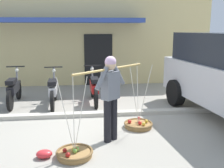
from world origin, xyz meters
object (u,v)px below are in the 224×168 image
Objects in this scene: fruit_basket_right_side at (74,153)px; motorcycle_second_in_row at (53,91)px; fruit_vendor at (111,93)px; motorcycle_nearest_shop at (14,90)px; fruit_basket_left_side at (138,124)px; motorcycle_third_in_row at (94,88)px; plastic_litter_bag at (44,154)px.

fruit_basket_right_side is 0.80× the size of motorcycle_second_in_row.
motorcycle_nearest_shop is at bearing 131.95° from fruit_vendor.
motorcycle_second_in_row is (-0.67, 3.20, 0.38)m from fruit_basket_right_side.
fruit_basket_left_side is 2.36m from motorcycle_third_in_row.
motorcycle_nearest_shop is (-2.54, 2.82, -0.53)m from fruit_vendor.
motorcycle_second_in_row is 1.20m from motorcycle_third_in_row.
fruit_basket_right_side is 0.80× the size of motorcycle_nearest_shop.
motorcycle_third_in_row is at bearing -1.21° from motorcycle_nearest_shop.
fruit_basket_left_side is (0.70, 0.62, -0.90)m from fruit_vendor.
fruit_vendor is 1.17× the size of fruit_basket_left_side.
fruit_vendor reaches higher than motorcycle_nearest_shop.
fruit_vendor is at bearing -61.89° from motorcycle_second_in_row.
fruit_basket_left_side is at bearing -67.37° from motorcycle_third_in_row.
motorcycle_second_in_row is 3.20m from plastic_litter_bag.
fruit_basket_left_side is at bearing 41.37° from fruit_basket_right_side.
motorcycle_second_in_row is at bearing 136.72° from fruit_basket_left_side.
motorcycle_third_in_row is (0.51, 3.39, 0.38)m from fruit_basket_right_side.
fruit_basket_left_side is 0.80× the size of motorcycle_second_in_row.
fruit_basket_left_side is 2.88m from motorcycle_second_in_row.
fruit_basket_right_side is (-0.70, -0.62, -0.90)m from fruit_vendor.
fruit_basket_right_side is at bearing -138.60° from fruit_vendor.
fruit_basket_right_side is (-1.41, -1.24, 0.00)m from fruit_basket_left_side.
fruit_basket_right_side reaches higher than plastic_litter_bag.
motorcycle_nearest_shop is 1.00× the size of motorcycle_second_in_row.
fruit_vendor is 2.83m from motorcycle_third_in_row.
plastic_litter_bag is at bearing -147.84° from fruit_basket_left_side.
motorcycle_nearest_shop is (-1.83, 3.44, 0.38)m from fruit_basket_right_side.
plastic_litter_bag is (-0.52, 0.03, -0.00)m from fruit_basket_right_side.
motorcycle_third_in_row is at bearing 81.46° from fruit_basket_right_side.
fruit_basket_left_side is at bearing -43.28° from motorcycle_second_in_row.
fruit_basket_left_side reaches higher than motorcycle_second_in_row.
motorcycle_second_in_row is at bearing -170.58° from motorcycle_third_in_row.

